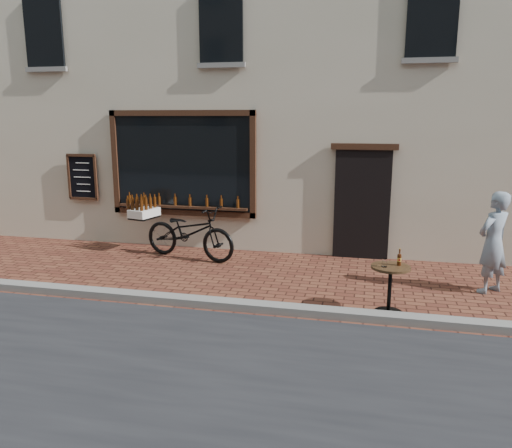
# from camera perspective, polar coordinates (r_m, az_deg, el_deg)

# --- Properties ---
(ground) EXTENTS (90.00, 90.00, 0.00)m
(ground) POSITION_cam_1_polar(r_m,az_deg,el_deg) (7.49, -3.85, -10.07)
(ground) COLOR #4E2419
(ground) RESTS_ON ground
(kerb) EXTENTS (90.00, 0.25, 0.12)m
(kerb) POSITION_cam_1_polar(r_m,az_deg,el_deg) (7.65, -3.42, -9.11)
(kerb) COLOR slate
(kerb) RESTS_ON ground
(shop_building) EXTENTS (28.00, 6.20, 10.00)m
(shop_building) POSITION_cam_1_polar(r_m,az_deg,el_deg) (13.46, 4.37, 21.39)
(shop_building) COLOR beige
(shop_building) RESTS_ON ground
(cargo_bicycle) EXTENTS (2.52, 1.22, 1.16)m
(cargo_bicycle) POSITION_cam_1_polar(r_m,az_deg,el_deg) (10.20, -7.81, -0.85)
(cargo_bicycle) COLOR black
(cargo_bicycle) RESTS_ON ground
(bistro_table) EXTENTS (0.57, 0.57, 0.97)m
(bistro_table) POSITION_cam_1_polar(r_m,az_deg,el_deg) (7.53, 15.10, -6.17)
(bistro_table) COLOR black
(bistro_table) RESTS_ON ground
(pedestrian) EXTENTS (0.72, 0.71, 1.68)m
(pedestrian) POSITION_cam_1_polar(r_m,az_deg,el_deg) (8.94, 25.48, -1.93)
(pedestrian) COLOR gray
(pedestrian) RESTS_ON ground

